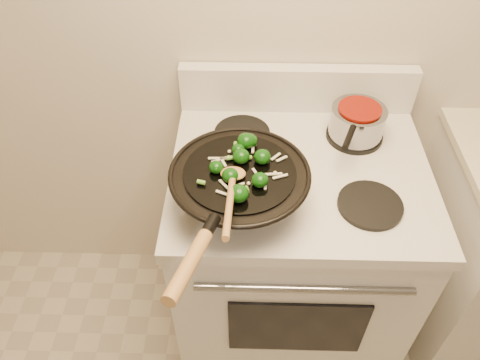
{
  "coord_description": "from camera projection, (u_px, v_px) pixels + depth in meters",
  "views": [
    {
      "loc": [
        -0.45,
        0.15,
        1.89
      ],
      "look_at": [
        -0.47,
        1.01,
        1.02
      ],
      "focal_mm": 35.0,
      "sensor_mm": 36.0,
      "label": 1
    }
  ],
  "objects": [
    {
      "name": "stove",
      "position": [
        290.0,
        256.0,
        1.72
      ],
      "size": [
        0.78,
        0.67,
        1.08
      ],
      "color": "silver",
      "rests_on": "ground"
    },
    {
      "name": "wok",
      "position": [
        239.0,
        186.0,
        1.24
      ],
      "size": [
        0.37,
        0.61,
        0.18
      ],
      "color": "black",
      "rests_on": "stove"
    },
    {
      "name": "stirfry",
      "position": [
        245.0,
        162.0,
        1.21
      ],
      "size": [
        0.24,
        0.25,
        0.04
      ],
      "color": "#0C3909",
      "rests_on": "wok"
    },
    {
      "name": "wooden_spoon",
      "position": [
        231.0,
        190.0,
        1.12
      ],
      "size": [
        0.07,
        0.29,
        0.09
      ],
      "color": "#A97942",
      "rests_on": "wok"
    },
    {
      "name": "saucepan",
      "position": [
        357.0,
        122.0,
        1.46
      ],
      "size": [
        0.17,
        0.27,
        0.1
      ],
      "color": "gray",
      "rests_on": "stove"
    }
  ]
}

